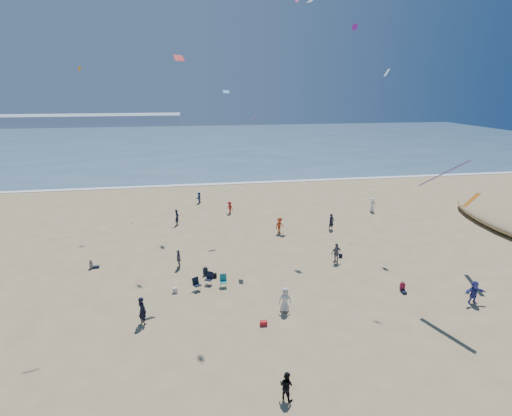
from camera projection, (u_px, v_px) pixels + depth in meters
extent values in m
plane|color=tan|center=(244.00, 390.00, 20.26)|extent=(220.00, 220.00, 0.00)
cube|color=#476B84|center=(196.00, 143.00, 109.85)|extent=(220.00, 100.00, 0.06)
cube|color=white|center=(204.00, 185.00, 62.69)|extent=(220.00, 1.20, 0.08)
cube|color=#7A8EA8|center=(49.00, 119.00, 170.46)|extent=(110.00, 20.00, 3.20)
imported|color=black|center=(331.00, 222.00, 42.66)|extent=(0.77, 0.65, 1.80)
imported|color=#A21B17|center=(230.00, 208.00, 48.29)|extent=(1.05, 1.07, 1.48)
imported|color=white|center=(372.00, 205.00, 48.88)|extent=(0.92, 1.02, 1.75)
imported|color=black|center=(142.00, 311.00, 25.64)|extent=(0.80, 0.83, 1.91)
imported|color=#BB3F1A|center=(280.00, 225.00, 41.76)|extent=(1.27, 1.10, 1.70)
imported|color=black|center=(177.00, 217.00, 44.24)|extent=(0.55, 0.72, 1.77)
imported|color=black|center=(286.00, 386.00, 19.48)|extent=(0.93, 0.93, 1.52)
imported|color=gray|center=(179.00, 259.00, 33.63)|extent=(0.53, 1.02, 1.65)
imported|color=#304F85|center=(199.00, 198.00, 52.60)|extent=(0.89, 1.43, 1.47)
imported|color=slate|center=(336.00, 253.00, 34.68)|extent=(1.13, 0.68, 1.80)
imported|color=silver|center=(285.00, 300.00, 27.11)|extent=(0.92, 0.65, 1.76)
imported|color=#383E9A|center=(474.00, 292.00, 28.13)|extent=(1.59, 0.51, 1.71)
cube|color=silver|center=(175.00, 290.00, 29.75)|extent=(0.35, 0.20, 0.40)
cube|color=black|center=(215.00, 275.00, 32.11)|extent=(0.30, 0.22, 0.38)
cube|color=red|center=(264.00, 323.00, 25.70)|extent=(0.45, 0.30, 0.30)
cube|color=black|center=(341.00, 256.00, 35.91)|extent=(0.28, 0.18, 0.34)
cube|color=orange|center=(79.00, 68.00, 43.87)|extent=(0.50, 0.55, 0.53)
cube|color=white|center=(387.00, 73.00, 37.05)|extent=(0.51, 0.66, 0.64)
cube|color=white|center=(311.00, 0.00, 38.00)|extent=(0.75, 0.85, 0.43)
cube|color=#0F7ED9|center=(226.00, 92.00, 40.48)|extent=(0.76, 0.54, 0.28)
cube|color=red|center=(179.00, 58.00, 30.05)|extent=(0.87, 0.72, 0.45)
cube|color=#642A93|center=(253.00, 118.00, 34.08)|extent=(0.51, 0.83, 0.31)
cube|color=purple|center=(355.00, 27.00, 43.37)|extent=(0.61, 0.57, 0.65)
cube|color=#5A269A|center=(443.00, 174.00, 26.69)|extent=(0.35, 3.14, 2.21)
cube|color=orange|center=(471.00, 200.00, 32.22)|extent=(0.35, 2.64, 1.87)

